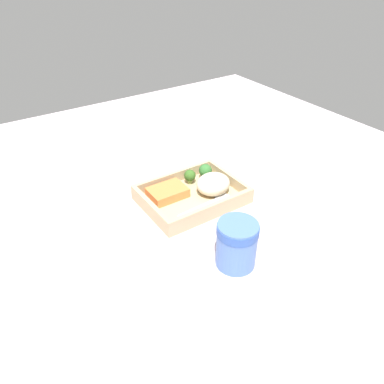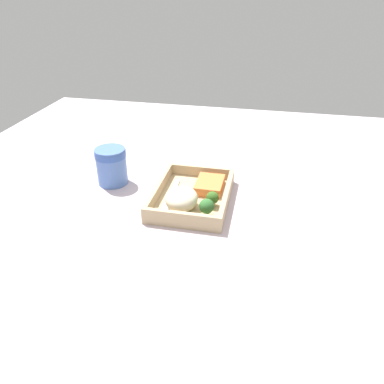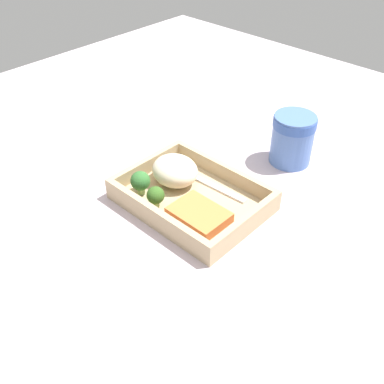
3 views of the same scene
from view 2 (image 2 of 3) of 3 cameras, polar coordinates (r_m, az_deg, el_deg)
The scene contains 10 objects.
ground_plane at distance 98.29cm, azimuth 0.00°, elevation -1.86°, with size 160.00×160.00×2.00cm, color #C1B0BA.
takeout_tray at distance 97.45cm, azimuth 0.00°, elevation -1.07°, with size 25.40×19.04×1.20cm, color tan.
tray_rim at distance 96.38cm, azimuth 0.00°, elevation -0.00°, with size 25.40×19.04×2.98cm.
salmon_fillet at distance 100.31cm, azimuth 2.69°, elevation 1.08°, with size 9.52×7.02×2.41cm, color orange.
mashed_potatoes at distance 91.28cm, azimuth -1.62°, elevation -1.03°, with size 9.04×8.03×5.37cm, color beige.
broccoli_floret_1 at distance 92.36cm, azimuth 3.14°, elevation -0.94°, with size 3.18×3.18×3.99cm.
broccoli_floret_2 at distance 88.33cm, azimuth 2.23°, elevation -2.24°, with size 3.61×3.61×4.58cm.
fork at distance 97.02cm, azimuth -3.12°, elevation -0.71°, with size 15.87×2.55×0.44cm.
paper_cup at distance 106.07cm, azimuth -12.19°, elevation 4.17°, with size 8.56×8.56×10.38cm.
receipt_slip at distance 118.64cm, azimuth 0.79°, elevation 4.73°, with size 7.13×13.45×0.24cm, color white.
Camera 2 is at (81.39, 17.26, 51.34)cm, focal length 35.00 mm.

